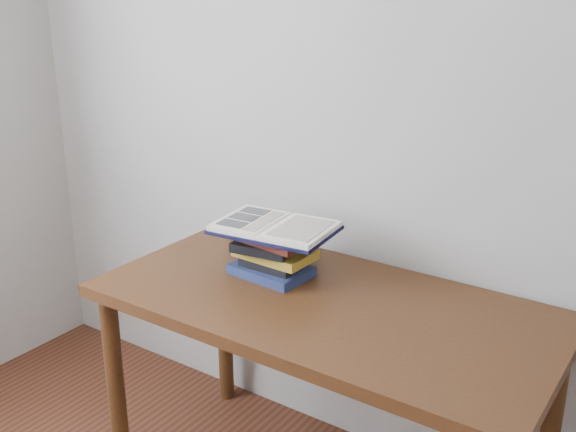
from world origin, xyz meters
The scene contains 3 objects.
desk centered at (-0.10, 1.38, 0.65)m, with size 1.40×0.70×0.75m.
book_stack centered at (-0.34, 1.45, 0.82)m, with size 0.27×0.20×0.14m.
open_book centered at (-0.34, 1.46, 0.91)m, with size 0.40×0.30×0.03m.
Camera 1 is at (0.84, -0.20, 1.66)m, focal length 42.00 mm.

